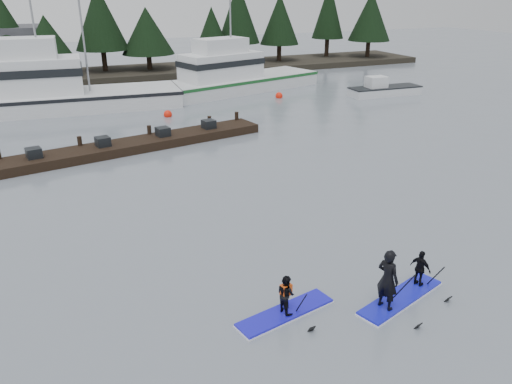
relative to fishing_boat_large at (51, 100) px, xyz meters
name	(u,v)px	position (x,y,z in m)	size (l,w,h in m)	color
ground	(338,298)	(6.32, -28.88, -0.75)	(160.00, 160.00, 0.00)	gray
far_shore	(112,74)	(6.32, 13.12, -0.45)	(70.00, 8.00, 0.60)	#2D281E
treeline	(112,77)	(6.32, 13.12, -0.75)	(60.00, 4.00, 8.00)	black
fishing_boat_large	(51,100)	(0.00, 0.00, 0.00)	(17.78, 6.26, 9.87)	silver
fishing_boat_medium	(234,84)	(14.97, 1.42, -0.11)	(15.67, 8.22, 8.89)	silver
skiff	(385,91)	(25.84, -5.30, -0.39)	(6.12, 1.84, 0.71)	silver
floating_dock	(139,144)	(3.96, -11.92, -0.50)	(14.93, 1.99, 0.50)	black
buoy_c	(279,98)	(17.28, -2.67, -0.75)	(0.59, 0.59, 0.59)	#FF210C
buoy_b	(168,117)	(7.32, -5.27, -0.75)	(0.58, 0.58, 0.58)	#FF210C
paddleboard_solo	(286,302)	(4.54, -28.95, -0.35)	(3.02, 1.29, 1.76)	#1916D2
paddleboard_duo	(399,282)	(7.74, -29.72, -0.06)	(3.26, 1.70, 2.43)	#161AD0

